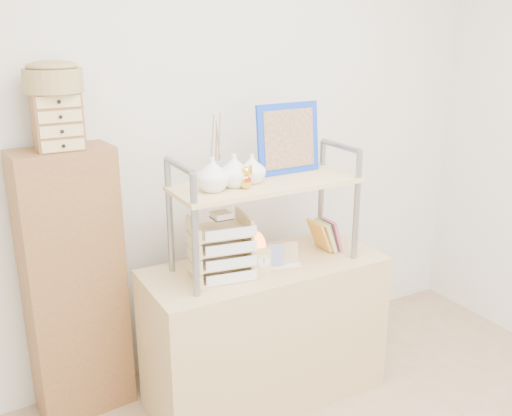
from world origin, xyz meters
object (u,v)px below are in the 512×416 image
(salt_lamp, at_px, (255,248))
(cabinet, at_px, (75,286))
(letter_tray, at_px, (222,251))
(desk, at_px, (265,331))

(salt_lamp, bearing_deg, cabinet, 156.65)
(cabinet, relative_size, letter_tray, 4.26)
(desk, xyz_separation_m, cabinet, (-0.85, 0.37, 0.30))
(cabinet, xyz_separation_m, letter_tray, (0.61, -0.39, 0.20))
(letter_tray, bearing_deg, salt_lamp, 10.75)
(cabinet, bearing_deg, desk, -28.77)
(desk, relative_size, cabinet, 0.89)
(desk, height_order, cabinet, cabinet)
(desk, bearing_deg, letter_tray, -176.23)
(cabinet, bearing_deg, salt_lamp, -28.61)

